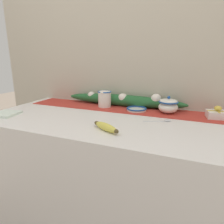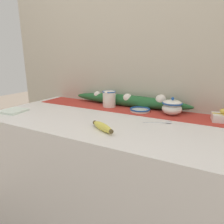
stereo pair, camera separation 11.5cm
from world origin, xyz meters
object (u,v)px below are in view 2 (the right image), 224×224
(banana, at_px, (102,127))
(small_dish, at_px, (140,110))
(sugar_bowl, at_px, (172,107))
(napkin_stack, at_px, (13,111))
(spoon, at_px, (167,122))
(gift_box, at_px, (223,117))
(cream_pitcher, at_px, (109,98))

(banana, bearing_deg, small_dish, 84.60)
(sugar_bowl, relative_size, napkin_stack, 0.88)
(sugar_bowl, xyz_separation_m, spoon, (0.01, -0.18, -0.05))
(napkin_stack, bearing_deg, small_dish, 28.72)
(napkin_stack, xyz_separation_m, gift_box, (1.24, 0.43, 0.02))
(small_dish, distance_m, gift_box, 0.49)
(spoon, bearing_deg, gift_box, 7.88)
(small_dish, xyz_separation_m, spoon, (0.22, -0.16, -0.01))
(cream_pitcher, xyz_separation_m, gift_box, (0.74, -0.01, -0.04))
(banana, distance_m, napkin_stack, 0.71)
(spoon, bearing_deg, napkin_stack, 170.02)
(banana, bearing_deg, gift_box, 39.56)
(napkin_stack, bearing_deg, spoon, 14.50)
(cream_pitcher, relative_size, sugar_bowl, 0.95)
(napkin_stack, bearing_deg, gift_box, 18.87)
(sugar_bowl, height_order, spoon, sugar_bowl)
(banana, relative_size, spoon, 1.14)
(cream_pitcher, distance_m, sugar_bowl, 0.45)
(small_dish, bearing_deg, napkin_stack, -151.28)
(sugar_bowl, relative_size, banana, 0.72)
(banana, distance_m, gift_box, 0.69)
(sugar_bowl, height_order, banana, sugar_bowl)
(sugar_bowl, bearing_deg, napkin_stack, -155.82)
(small_dish, relative_size, napkin_stack, 0.96)
(small_dish, distance_m, napkin_stack, 0.85)
(small_dish, height_order, banana, banana)
(small_dish, bearing_deg, gift_box, 1.69)
(spoon, relative_size, napkin_stack, 1.07)
(banana, distance_m, spoon, 0.37)
(cream_pitcher, distance_m, spoon, 0.50)
(sugar_bowl, xyz_separation_m, gift_box, (0.29, -0.00, -0.02))
(sugar_bowl, height_order, napkin_stack, sugar_bowl)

